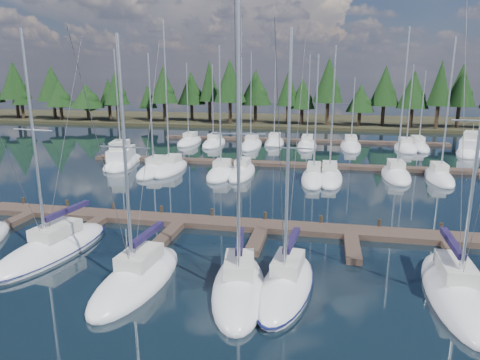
% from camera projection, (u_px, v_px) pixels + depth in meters
% --- Properties ---
extents(ground, '(260.00, 260.00, 0.00)m').
position_uv_depth(ground, '(281.00, 187.00, 41.77)').
color(ground, black).
rests_on(ground, ground).
extents(far_shore, '(220.00, 30.00, 0.60)m').
position_uv_depth(far_shore, '(308.00, 121.00, 98.85)').
color(far_shore, '#2F2C1A').
rests_on(far_shore, ground).
extents(main_dock, '(44.00, 6.13, 0.90)m').
position_uv_depth(main_dock, '(262.00, 229.00, 29.68)').
color(main_dock, '#48372D').
rests_on(main_dock, ground).
extents(back_docks, '(50.00, 21.80, 0.40)m').
position_uv_depth(back_docks, '(295.00, 151.00, 60.38)').
color(back_docks, '#48372D').
rests_on(back_docks, ground).
extents(front_sailboat_1, '(4.44, 9.87, 13.84)m').
position_uv_depth(front_sailboat_1, '(53.00, 249.00, 26.13)').
color(front_sailboat_1, white).
rests_on(front_sailboat_1, ground).
extents(front_sailboat_2, '(3.41, 8.32, 13.22)m').
position_uv_depth(front_sailboat_2, '(137.00, 278.00, 22.28)').
color(front_sailboat_2, white).
rests_on(front_sailboat_2, ground).
extents(front_sailboat_3, '(3.87, 8.21, 14.61)m').
position_uv_depth(front_sailboat_3, '(239.00, 287.00, 21.34)').
color(front_sailboat_3, white).
rests_on(front_sailboat_3, ground).
extents(front_sailboat_4, '(3.37, 8.14, 13.39)m').
position_uv_depth(front_sailboat_4, '(286.00, 285.00, 21.51)').
color(front_sailboat_4, white).
rests_on(front_sailboat_4, ground).
extents(front_sailboat_5, '(2.86, 9.26, 15.76)m').
position_uv_depth(front_sailboat_5, '(455.00, 291.00, 20.93)').
color(front_sailboat_5, white).
rests_on(front_sailboat_5, ground).
extents(back_sailboat_rows, '(44.11, 32.99, 17.08)m').
position_uv_depth(back_sailboat_rows, '(293.00, 156.00, 55.94)').
color(back_sailboat_rows, white).
rests_on(back_sailboat_rows, ground).
extents(motor_yacht_left, '(5.54, 10.24, 4.88)m').
position_uv_depth(motor_yacht_left, '(122.00, 160.00, 51.93)').
color(motor_yacht_left, white).
rests_on(motor_yacht_left, ground).
extents(motor_yacht_right, '(6.70, 10.65, 5.07)m').
position_uv_depth(motor_yacht_right, '(470.00, 149.00, 59.54)').
color(motor_yacht_right, white).
rests_on(motor_yacht_right, ground).
extents(tree_line, '(186.45, 12.07, 13.69)m').
position_uv_depth(tree_line, '(307.00, 90.00, 87.72)').
color(tree_line, black).
rests_on(tree_line, far_shore).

